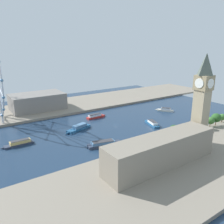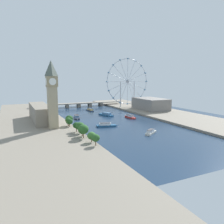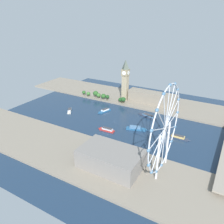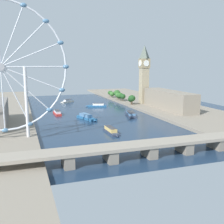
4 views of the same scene
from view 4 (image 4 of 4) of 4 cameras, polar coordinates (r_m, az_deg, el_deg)
The scene contains 13 objects.
ground_plane at distance 335.86m, azimuth -5.45°, elevation -0.01°, with size 390.10×390.10×0.00m, color #1E334C.
riverbank_left at distance 376.12m, azimuth 11.08°, elevation 1.16°, with size 90.00×520.00×3.00m, color gray.
clock_tower at distance 387.76m, azimuth 6.77°, elevation 8.04°, with size 13.47×13.47×81.21m.
parliament_block at distance 345.07m, azimuth 11.90°, elevation 2.50°, with size 22.00×95.55×22.73m, color gray.
tree_row_embankment at distance 415.66m, azimuth 1.91°, elevation 3.47°, with size 13.38×102.95×14.17m.
ferris_wheel at distance 212.81m, azimuth -22.35°, elevation 8.49°, with size 98.57×3.20×101.90m.
river_bridge at distance 175.48m, azimuth 7.82°, elevation -7.14°, with size 202.10×15.34×9.34m.
tour_boat_0 at distance 233.05m, azimuth -0.21°, elevation -3.92°, with size 6.84×30.86×5.02m.
tour_boat_1 at distance 323.20m, azimuth -11.45°, elevation -0.14°, with size 7.07×28.35×5.52m.
tour_boat_2 at distance 308.89m, azimuth 3.95°, elevation -0.46°, with size 15.86×37.41×5.11m.
tour_boat_3 at distance 421.90m, azimuth -9.38°, elevation 2.25°, with size 23.37×17.98×5.25m.
tour_boat_4 at distance 374.83m, azimuth -3.12°, elevation 1.40°, with size 29.90×13.74×5.26m.
tour_boat_5 at distance 291.93m, azimuth -5.36°, elevation -1.07°, with size 16.53×35.11×5.75m.
Camera 4 is at (76.00, 321.89, 58.38)m, focal length 43.51 mm.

